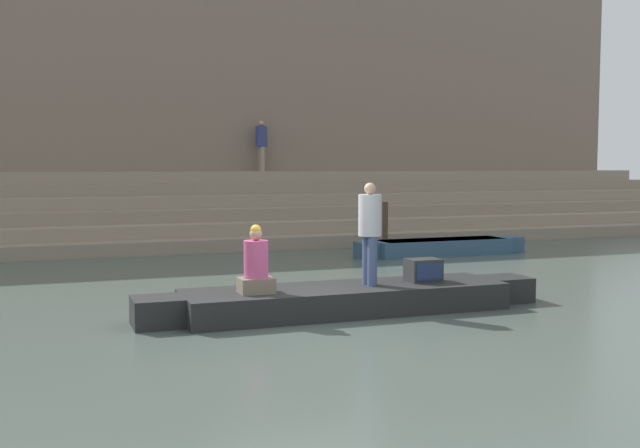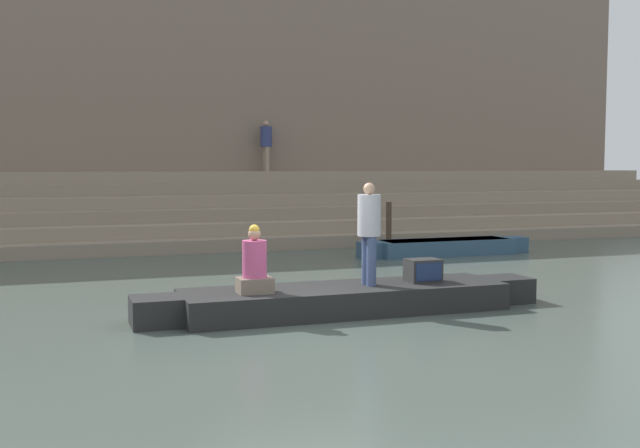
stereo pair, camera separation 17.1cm
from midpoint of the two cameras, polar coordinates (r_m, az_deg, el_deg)
name	(u,v)px [view 1 (the left image)]	position (r m, az deg, el deg)	size (l,w,h in m)	color
ground_plane	(305,327)	(10.93, -1.64, -7.82)	(120.00, 120.00, 0.00)	#47544C
ghat_steps	(170,218)	(22.73, -11.58, 0.47)	(36.00, 4.62, 2.13)	gray
back_wall	(157,100)	(25.00, -12.51, 9.24)	(34.20, 1.28, 8.94)	#7F6B5B
rowboat_main	(346,298)	(11.92, 1.59, -5.68)	(6.64, 1.48, 0.42)	black
person_standing	(370,227)	(11.89, 3.41, -0.22)	(0.37, 0.37, 1.64)	#3D4C75
person_rowing	(256,266)	(11.25, -5.33, -3.24)	(0.52, 0.40, 1.03)	#756656
tv_set	(423,270)	(12.44, 7.50, -3.50)	(0.54, 0.42, 0.38)	#2D2D2D
moored_boat_shore	(441,246)	(19.78, 8.98, -1.69)	(4.76, 1.04, 0.41)	#33516B
mooring_post	(385,227)	(20.36, 4.74, -0.20)	(0.15, 0.15, 1.34)	#473828
person_on_steps	(261,142)	(24.61, -4.69, 6.22)	(0.38, 0.38, 1.65)	gray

